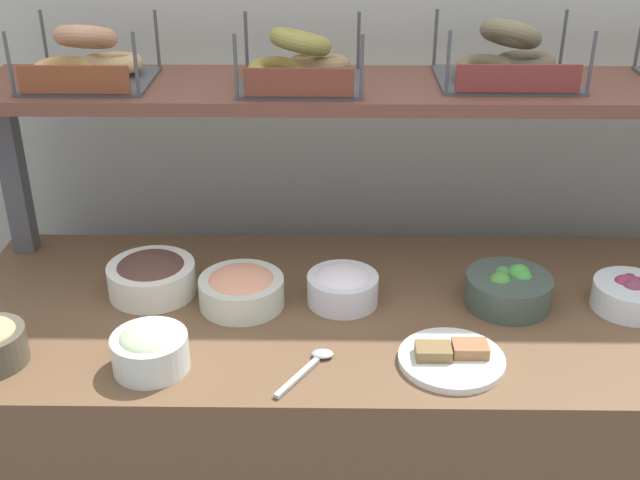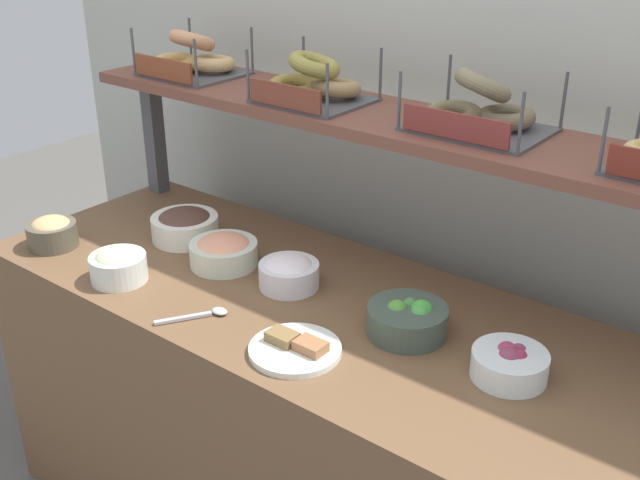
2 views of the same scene
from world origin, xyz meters
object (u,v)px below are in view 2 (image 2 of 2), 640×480
(bowl_chocolate_spread, at_px, (185,225))
(serving_plate_white, at_px, (295,348))
(bowl_cream_cheese, at_px, (289,272))
(bagel_basket_poppy, at_px, (479,111))
(bowl_scallion_spread, at_px, (118,265))
(bagel_basket_everything, at_px, (313,84))
(bowl_beet_salad, at_px, (510,363))
(bowl_veggie_mix, at_px, (408,319))
(serving_spoon_near_plate, at_px, (204,314))
(bowl_lox_spread, at_px, (224,251))
(bowl_hummus, at_px, (52,232))
(bagel_basket_sesame, at_px, (192,59))

(bowl_chocolate_spread, distance_m, serving_plate_white, 0.70)
(bowl_cream_cheese, relative_size, bagel_basket_poppy, 0.51)
(bowl_scallion_spread, relative_size, bagel_basket_everything, 0.53)
(bowl_beet_salad, distance_m, bowl_veggie_mix, 0.26)
(bagel_basket_everything, bearing_deg, serving_spoon_near_plate, -85.85)
(bagel_basket_everything, distance_m, bagel_basket_poppy, 0.47)
(bowl_scallion_spread, bearing_deg, bowl_beet_salad, 13.24)
(bowl_chocolate_spread, bearing_deg, bowl_cream_cheese, -4.56)
(serving_spoon_near_plate, distance_m, bagel_basket_poppy, 0.82)
(serving_plate_white, bearing_deg, bagel_basket_everything, 124.32)
(bowl_lox_spread, bearing_deg, bowl_hummus, -154.66)
(bowl_cream_cheese, distance_m, bowl_chocolate_spread, 0.43)
(bowl_cream_cheese, relative_size, serving_spoon_near_plate, 1.03)
(bowl_scallion_spread, xyz_separation_m, serving_spoon_near_plate, (0.31, 0.01, -0.04))
(bowl_lox_spread, relative_size, serving_spoon_near_plate, 1.22)
(bowl_scallion_spread, xyz_separation_m, bagel_basket_poppy, (0.75, 0.52, 0.43))
(serving_spoon_near_plate, bearing_deg, serving_plate_white, 3.89)
(bowl_hummus, xyz_separation_m, bagel_basket_sesame, (0.12, 0.48, 0.43))
(bowl_lox_spread, distance_m, bagel_basket_sesame, 0.62)
(bowl_cream_cheese, xyz_separation_m, bagel_basket_poppy, (0.37, 0.26, 0.44))
(bowl_beet_salad, relative_size, serving_plate_white, 0.78)
(bowl_lox_spread, relative_size, bowl_veggie_mix, 0.99)
(bowl_beet_salad, height_order, bagel_basket_sesame, bagel_basket_sesame)
(bowl_scallion_spread, relative_size, bowl_hummus, 1.05)
(bowl_beet_salad, distance_m, bowl_hummus, 1.35)
(bagel_basket_everything, bearing_deg, bowl_veggie_mix, -26.21)
(bowl_veggie_mix, distance_m, serving_spoon_near_plate, 0.50)
(bowl_beet_salad, distance_m, bowl_scallion_spread, 1.04)
(bowl_cream_cheese, bearing_deg, bowl_lox_spread, -176.21)
(bowl_chocolate_spread, distance_m, serving_spoon_near_plate, 0.47)
(bowl_veggie_mix, relative_size, serving_plate_white, 0.90)
(bowl_beet_salad, bearing_deg, bowl_chocolate_spread, 177.30)
(bagel_basket_sesame, bearing_deg, bagel_basket_everything, -1.84)
(serving_spoon_near_plate, relative_size, bagel_basket_poppy, 0.49)
(bagel_basket_sesame, distance_m, bagel_basket_everything, 0.48)
(bowl_cream_cheese, bearing_deg, bowl_beet_salad, -1.43)
(bowl_veggie_mix, bearing_deg, bowl_lox_spread, -178.85)
(bowl_scallion_spread, relative_size, bowl_chocolate_spread, 0.76)
(bowl_chocolate_spread, xyz_separation_m, bagel_basket_sesame, (-0.14, 0.21, 0.43))
(serving_plate_white, bearing_deg, bowl_scallion_spread, -177.66)
(bowl_beet_salad, xyz_separation_m, bowl_hummus, (-1.33, -0.22, 0.01))
(bowl_lox_spread, distance_m, serving_plate_white, 0.49)
(bowl_chocolate_spread, height_order, serving_plate_white, bowl_chocolate_spread)
(bowl_veggie_mix, xyz_separation_m, bowl_chocolate_spread, (-0.80, 0.04, 0.01))
(serving_plate_white, height_order, bagel_basket_everything, bagel_basket_everything)
(serving_spoon_near_plate, relative_size, bagel_basket_sesame, 0.54)
(bowl_veggie_mix, height_order, serving_spoon_near_plate, bowl_veggie_mix)
(bowl_hummus, bearing_deg, bowl_veggie_mix, 12.50)
(bowl_lox_spread, relative_size, bowl_chocolate_spread, 0.95)
(bowl_veggie_mix, bearing_deg, bagel_basket_poppy, 89.53)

